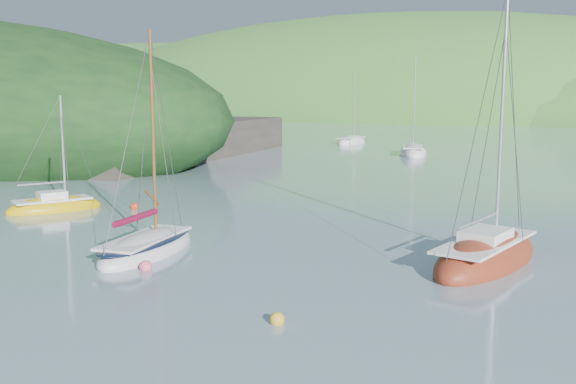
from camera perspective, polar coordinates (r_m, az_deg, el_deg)
The scene contains 8 objects.
ground at distance 19.95m, azimuth -9.61°, elevation -9.37°, with size 700.00×700.00×0.00m, color gray.
shoreline_hills at distance 188.37m, azimuth 23.37°, elevation 6.06°, with size 690.00×135.00×56.00m.
daysailer_white at distance 25.70m, azimuth -12.43°, elevation -4.87°, with size 3.37×6.32×9.23m.
sloop_red at distance 24.67m, azimuth 17.20°, elevation -5.63°, with size 3.52×7.55×10.74m.
sailboat_yellow at distance 36.47m, azimuth -20.05°, elevation -1.30°, with size 3.92×5.40×6.67m.
distant_sloop_a at distance 67.31m, azimuth 11.05°, elevation 3.41°, with size 5.09×8.14×10.96m.
distant_sloop_c at distance 81.79m, azimuth 5.66°, elevation 4.41°, with size 2.53×6.87×9.75m.
mooring_buoys at distance 23.31m, azimuth 2.33°, elevation -6.30°, with size 27.96×11.69×0.46m.
Camera 1 is at (12.17, -14.57, 6.12)m, focal length 40.00 mm.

